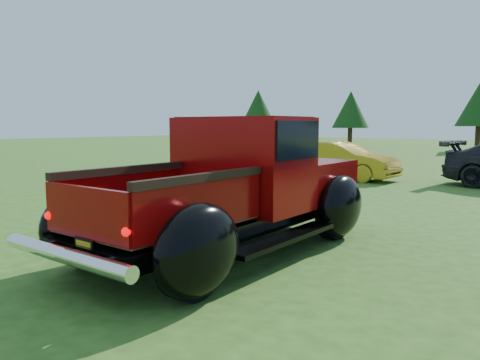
{
  "coord_description": "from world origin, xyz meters",
  "views": [
    {
      "loc": [
        4.91,
        -6.06,
        1.89
      ],
      "look_at": [
        -0.15,
        0.2,
        0.94
      ],
      "focal_mm": 35.0,
      "sensor_mm": 36.0,
      "label": 1
    }
  ],
  "objects_px": {
    "tree_far_west": "(258,108)",
    "show_car_yellow": "(341,161)",
    "pickup_truck": "(243,186)",
    "tree_west": "(351,110)",
    "show_car_red": "(240,158)",
    "tree_mid_left": "(480,104)"
  },
  "relations": [
    {
      "from": "show_car_red",
      "to": "show_car_yellow",
      "type": "bearing_deg",
      "value": -84.62
    },
    {
      "from": "tree_west",
      "to": "pickup_truck",
      "type": "bearing_deg",
      "value": -67.1
    },
    {
      "from": "tree_mid_left",
      "to": "show_car_yellow",
      "type": "distance_m",
      "value": 22.23
    },
    {
      "from": "tree_west",
      "to": "tree_mid_left",
      "type": "distance_m",
      "value": 9.22
    },
    {
      "from": "tree_west",
      "to": "show_car_red",
      "type": "distance_m",
      "value": 21.54
    },
    {
      "from": "tree_far_west",
      "to": "tree_mid_left",
      "type": "xyz_separation_m",
      "value": [
        19.0,
        1.0,
        -0.14
      ]
    },
    {
      "from": "tree_far_west",
      "to": "tree_west",
      "type": "bearing_deg",
      "value": -5.71
    },
    {
      "from": "tree_mid_left",
      "to": "show_car_red",
      "type": "distance_m",
      "value": 23.19
    },
    {
      "from": "tree_west",
      "to": "tree_mid_left",
      "type": "xyz_separation_m",
      "value": [
        9.0,
        2.0,
        0.27
      ]
    },
    {
      "from": "tree_far_west",
      "to": "pickup_truck",
      "type": "bearing_deg",
      "value": -53.61
    },
    {
      "from": "tree_far_west",
      "to": "show_car_yellow",
      "type": "xyz_separation_m",
      "value": [
        19.38,
        -21.06,
        -2.87
      ]
    },
    {
      "from": "show_car_yellow",
      "to": "tree_west",
      "type": "bearing_deg",
      "value": 25.99
    },
    {
      "from": "tree_west",
      "to": "show_car_red",
      "type": "relative_size",
      "value": 1.31
    },
    {
      "from": "tree_mid_left",
      "to": "show_car_yellow",
      "type": "relative_size",
      "value": 1.28
    },
    {
      "from": "tree_far_west",
      "to": "pickup_truck",
      "type": "distance_m",
      "value": 37.91
    },
    {
      "from": "show_car_yellow",
      "to": "pickup_truck",
      "type": "bearing_deg",
      "value": -161.05
    },
    {
      "from": "tree_west",
      "to": "show_car_yellow",
      "type": "height_order",
      "value": "tree_west"
    },
    {
      "from": "tree_west",
      "to": "tree_mid_left",
      "type": "bearing_deg",
      "value": 12.53
    },
    {
      "from": "show_car_red",
      "to": "pickup_truck",
      "type": "bearing_deg",
      "value": -144.69
    },
    {
      "from": "tree_far_west",
      "to": "tree_west",
      "type": "xyz_separation_m",
      "value": [
        10.0,
        -1.0,
        -0.41
      ]
    },
    {
      "from": "tree_far_west",
      "to": "show_car_yellow",
      "type": "distance_m",
      "value": 28.76
    },
    {
      "from": "tree_mid_left",
      "to": "pickup_truck",
      "type": "xyz_separation_m",
      "value": [
        3.44,
        -31.45,
        -2.43
      ]
    }
  ]
}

